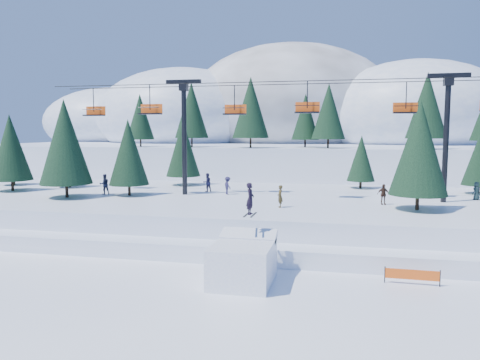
% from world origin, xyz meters
% --- Properties ---
extents(ground, '(160.00, 160.00, 0.00)m').
position_xyz_m(ground, '(0.00, 0.00, 0.00)').
color(ground, white).
rests_on(ground, ground).
extents(mid_shelf, '(70.00, 22.00, 2.50)m').
position_xyz_m(mid_shelf, '(0.00, 18.00, 1.25)').
color(mid_shelf, white).
rests_on(mid_shelf, ground).
extents(berm, '(70.00, 6.00, 1.10)m').
position_xyz_m(berm, '(0.00, 8.00, 0.55)').
color(berm, white).
rests_on(berm, ground).
extents(mountain_ridge, '(119.00, 60.00, 26.46)m').
position_xyz_m(mountain_ridge, '(-5.10, 73.35, 9.64)').
color(mountain_ridge, white).
rests_on(mountain_ridge, ground).
extents(jump_kicker, '(3.20, 4.40, 5.31)m').
position_xyz_m(jump_kicker, '(-0.24, 2.10, 1.21)').
color(jump_kicker, white).
rests_on(jump_kicker, ground).
extents(chairlift, '(46.00, 3.21, 10.28)m').
position_xyz_m(chairlift, '(1.12, 18.05, 9.32)').
color(chairlift, black).
rests_on(chairlift, mid_shelf).
extents(conifer_stand, '(63.13, 16.16, 8.47)m').
position_xyz_m(conifer_stand, '(2.57, 18.14, 6.67)').
color(conifer_stand, black).
rests_on(conifer_stand, mid_shelf).
extents(distant_skiers, '(33.15, 8.76, 1.84)m').
position_xyz_m(distant_skiers, '(-3.95, 17.92, 3.35)').
color(distant_skiers, '#28244A').
rests_on(distant_skiers, mid_shelf).
extents(banner_near, '(2.86, 0.14, 0.90)m').
position_xyz_m(banner_near, '(8.70, 3.66, 0.54)').
color(banner_near, black).
rests_on(banner_near, ground).
extents(banner_far, '(2.86, 0.09, 0.90)m').
position_xyz_m(banner_far, '(11.40, 5.27, 0.54)').
color(banner_far, black).
rests_on(banner_far, ground).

